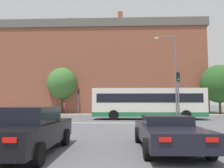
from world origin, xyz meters
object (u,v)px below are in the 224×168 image
Objects in this scene: pedestrian_walking_east at (187,108)px; pedestrian_walking_west at (157,107)px; car_roadster_right at (167,132)px; traffic_light_far_right at (156,98)px; pedestrian_waiting at (64,108)px; car_saloon_left at (28,130)px; traffic_light_far_left at (78,97)px; traffic_light_near_right at (178,89)px; street_lamp_junction at (172,69)px; bus_crossing_lead at (148,103)px.

pedestrian_walking_east is 0.90× the size of pedestrian_walking_west.
car_roadster_right is 25.21m from traffic_light_far_right.
car_roadster_right is 2.92× the size of pedestrian_walking_east.
traffic_light_far_right is 2.03× the size of pedestrian_walking_west.
pedestrian_walking_west is (14.31, -0.61, 0.09)m from pedestrian_waiting.
car_saloon_left is at bearing 177.19° from pedestrian_waiting.
traffic_light_near_right reaches higher than traffic_light_far_left.
traffic_light_far_left is 16.38m from pedestrian_walking_east.
traffic_light_far_left reaches higher than pedestrian_waiting.
traffic_light_near_right reaches higher than traffic_light_far_right.
traffic_light_far_right reaches higher than car_roadster_right.
street_lamp_junction is (-0.16, -11.61, 2.53)m from traffic_light_far_right.
pedestrian_walking_east is at bearing 1.58° from traffic_light_far_left.
car_saloon_left is 29.04m from pedestrian_walking_east.
street_lamp_junction is at bearing -74.80° from pedestrian_walking_west.
traffic_light_near_right is at bearing 72.18° from car_roadster_right.
street_lamp_junction reaches higher than bus_crossing_lead.
pedestrian_waiting is (-13.93, 12.74, -4.04)m from street_lamp_junction.
pedestrian_waiting is 0.93× the size of pedestrian_walking_west.
street_lamp_junction is (3.41, 13.27, 4.38)m from car_roadster_right.
traffic_light_near_right is at bearing 55.54° from car_saloon_left.
bus_crossing_lead is 2.61× the size of traffic_light_near_right.
pedestrian_waiting is (-10.52, 26.02, 0.34)m from car_roadster_right.
street_lamp_junction is 4.65× the size of pedestrian_walking_west.
pedestrian_waiting reaches higher than car_saloon_left.
traffic_light_far_left reaches higher than pedestrian_walking_west.
traffic_light_far_right is 1.53m from pedestrian_walking_west.
traffic_light_near_right is 14.81m from pedestrian_walking_east.
pedestrian_walking_east is 4.45m from pedestrian_walking_west.
bus_crossing_lead is 3.14× the size of traffic_light_far_right.
bus_crossing_lead is at bearing -46.53° from traffic_light_far_left.
traffic_light_far_left is at bearing -133.02° from pedestrian_waiting.
pedestrian_waiting is at bearing -133.37° from bus_crossing_lead.
pedestrian_walking_west is (3.79, 25.41, 0.43)m from car_roadster_right.
pedestrian_waiting is (-2.47, 1.32, -1.67)m from traffic_light_far_left.
traffic_light_far_left is 17.65m from traffic_light_near_right.
car_roadster_right is 15.04m from bus_crossing_lead.
pedestrian_walking_east is at bearing 62.97° from car_saloon_left.
traffic_light_far_left reaches higher than car_roadster_right.
traffic_light_far_right is at bearing 89.20° from street_lamp_junction.
pedestrian_walking_east is at bearing 13.72° from pedestrian_walking_west.
pedestrian_walking_west reaches higher than pedestrian_waiting.
traffic_light_far_right is at bearing 71.60° from car_saloon_left.
traffic_light_far_left is 16.35m from street_lamp_junction.
bus_crossing_lead is 16.13m from pedestrian_waiting.
car_roadster_right is 0.57× the size of street_lamp_junction.
traffic_light_near_right is 2.86m from street_lamp_junction.
bus_crossing_lead is 6.89× the size of pedestrian_waiting.
car_roadster_right is 12.02m from traffic_light_near_right.
traffic_light_far_right is (3.57, 24.89, 1.85)m from car_roadster_right.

